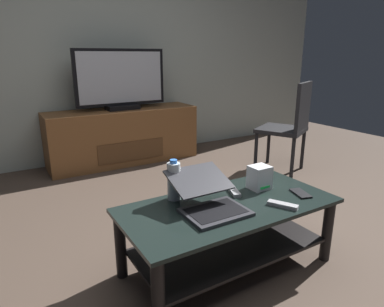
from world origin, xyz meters
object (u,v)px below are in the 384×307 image
at_px(water_bottle_near, 174,181).
at_px(dining_chair, 290,123).
at_px(router_box, 259,177).
at_px(soundbar_remote, 233,191).
at_px(media_cabinet, 124,136).
at_px(laptop, 209,199).
at_px(television, 121,81).
at_px(tv_remote, 283,205).
at_px(coffee_table, 229,224).
at_px(cell_phone, 301,193).

bearing_deg(water_bottle_near, dining_chair, 24.46).
xyz_separation_m(router_box, soundbar_remote, (-0.17, 0.03, -0.06)).
height_order(media_cabinet, laptop, media_cabinet).
xyz_separation_m(television, soundbar_remote, (-0.08, -2.10, -0.50)).
xyz_separation_m(dining_chair, router_box, (-1.25, -0.93, -0.04)).
relative_size(dining_chair, router_box, 6.53).
bearing_deg(router_box, tv_remote, -103.93).
bearing_deg(dining_chair, router_box, -143.26).
relative_size(coffee_table, media_cabinet, 0.72).
bearing_deg(laptop, coffee_table, -1.43).
xyz_separation_m(router_box, tv_remote, (-0.06, -0.26, -0.06)).
bearing_deg(dining_chair, soundbar_remote, -147.59).
bearing_deg(laptop, router_box, 10.56).
bearing_deg(cell_phone, media_cabinet, 112.86).
relative_size(laptop, soundbar_remote, 2.54).
xyz_separation_m(router_box, water_bottle_near, (-0.52, 0.13, 0.04)).
bearing_deg(router_box, laptop, -169.44).
relative_size(media_cabinet, tv_remote, 10.36).
relative_size(laptop, cell_phone, 2.90).
relative_size(dining_chair, cell_phone, 6.65).
relative_size(television, laptop, 2.44).
xyz_separation_m(laptop, cell_phone, (0.57, -0.11, -0.05)).
xyz_separation_m(dining_chair, soundbar_remote, (-1.42, -0.90, -0.11)).
distance_m(water_bottle_near, soundbar_remote, 0.37).
bearing_deg(television, cell_phone, -84.14).
distance_m(laptop, soundbar_remote, 0.28).
bearing_deg(soundbar_remote, television, 108.17).
bearing_deg(dining_chair, media_cabinet, 137.60).
distance_m(water_bottle_near, cell_phone, 0.75).
xyz_separation_m(dining_chair, water_bottle_near, (-1.76, -0.80, -0.01)).
bearing_deg(water_bottle_near, cell_phone, -25.76).
relative_size(media_cabinet, water_bottle_near, 7.14).
relative_size(coffee_table, soundbar_remote, 7.45).
bearing_deg(television, tv_remote, -89.42).
bearing_deg(media_cabinet, water_bottle_near, -101.93).
bearing_deg(media_cabinet, router_box, -87.64).
bearing_deg(dining_chair, water_bottle_near, -155.54).
bearing_deg(cell_phone, tv_remote, -145.47).
bearing_deg(laptop, television, 81.44).
height_order(television, router_box, television).
distance_m(laptop, tv_remote, 0.40).
height_order(router_box, tv_remote, router_box).
relative_size(water_bottle_near, cell_phone, 1.66).
bearing_deg(water_bottle_near, tv_remote, -40.71).
distance_m(television, water_bottle_near, 2.08).
height_order(television, tv_remote, television).
xyz_separation_m(laptop, water_bottle_near, (-0.10, 0.21, 0.05)).
height_order(dining_chair, water_bottle_near, dining_chair).
relative_size(laptop, water_bottle_near, 1.75).
height_order(dining_chair, soundbar_remote, dining_chair).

